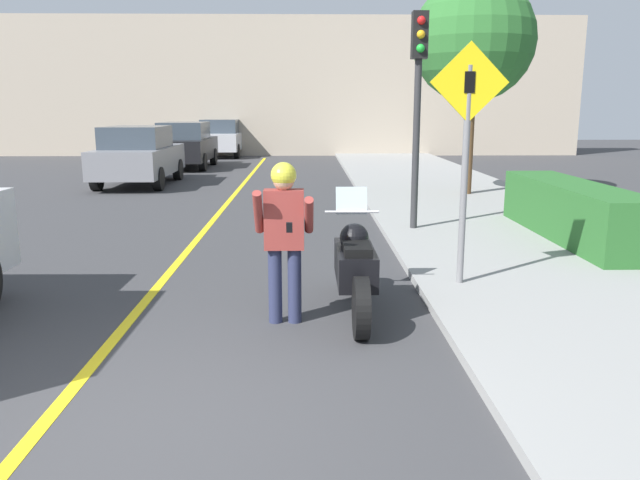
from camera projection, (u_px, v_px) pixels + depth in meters
The scene contains 13 objects.
ground_plane at pixel (123, 433), 4.27m from camera, with size 80.00×80.00×0.00m, color #38383A.
sidewalk_curb at pixel (573, 272), 8.27m from camera, with size 4.40×44.00×0.10m.
road_center_line at pixel (192, 245), 10.12m from camera, with size 0.12×36.00×0.01m.
building_backdrop at pixel (279, 87), 29.04m from camera, with size 28.00×1.20×6.29m.
motorcycle at pixel (355, 267), 6.72m from camera, with size 0.62×2.22×1.29m.
person_biker at pixel (284, 227), 6.27m from camera, with size 0.59×0.46×1.66m.
crossing_sign at pixel (466, 142), 7.23m from camera, with size 0.91×0.08×2.82m.
traffic_light at pixel (418, 80), 10.51m from camera, with size 0.26×0.30×3.65m.
hedge_row at pixel (573, 211), 10.15m from camera, with size 0.90×4.24×0.88m.
street_tree at pixel (473, 40), 14.73m from camera, with size 2.90×2.90×5.11m.
parked_car_grey at pixel (139, 155), 17.85m from camera, with size 1.88×4.20×1.68m.
parked_car_black at pixel (185, 145), 23.00m from camera, with size 1.88×4.20×1.68m.
parked_car_silver at pixel (221, 138), 28.59m from camera, with size 1.88×4.20×1.68m.
Camera 1 is at (1.26, -3.93, 2.18)m, focal length 35.00 mm.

